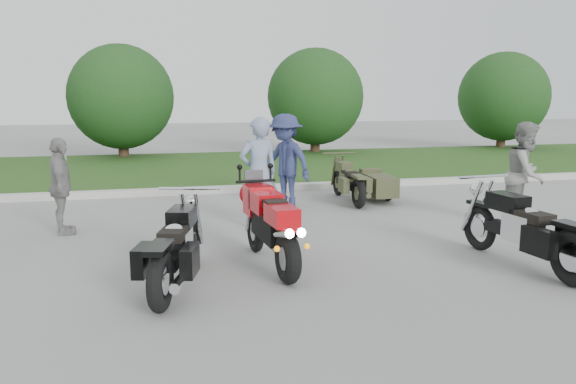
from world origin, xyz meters
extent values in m
plane|color=#9A9A95|center=(0.00, 0.00, 0.00)|extent=(80.00, 80.00, 0.00)
cube|color=#B9B6AE|center=(0.00, 6.00, 0.07)|extent=(60.00, 0.30, 0.15)
cube|color=#375E20|center=(0.00, 10.15, 0.07)|extent=(60.00, 8.00, 0.14)
cylinder|color=#3F2B1C|center=(-3.00, 13.50, 0.60)|extent=(0.36, 0.36, 1.20)
sphere|color=#143815|center=(-3.00, 13.50, 2.20)|extent=(3.60, 3.60, 3.60)
cylinder|color=#3F2B1C|center=(4.00, 13.50, 0.60)|extent=(0.36, 0.36, 1.20)
sphere|color=#143815|center=(4.00, 13.50, 2.20)|extent=(3.60, 3.60, 3.60)
cylinder|color=#3F2B1C|center=(12.00, 13.50, 0.60)|extent=(0.36, 0.36, 1.20)
sphere|color=#143815|center=(12.00, 13.50, 2.20)|extent=(3.60, 3.60, 3.60)
torus|color=black|center=(-0.50, -0.62, 0.32)|extent=(0.25, 0.65, 0.64)
torus|color=black|center=(-0.63, 0.87, 0.31)|extent=(0.17, 0.63, 0.62)
cube|color=black|center=(-0.56, 0.07, 0.57)|extent=(0.36, 0.95, 0.36)
cube|color=#BF070E|center=(-0.58, 0.31, 0.84)|extent=(0.40, 0.59, 0.27)
cube|color=#BF070E|center=(-0.52, -0.39, 0.80)|extent=(0.35, 0.59, 0.23)
cube|color=black|center=(-0.55, -0.06, 0.89)|extent=(0.30, 0.38, 0.10)
cube|color=#BF070E|center=(-0.61, 0.69, 0.80)|extent=(0.38, 0.44, 0.41)
cylinder|color=silver|center=(-0.57, -0.68, 0.64)|extent=(0.15, 0.48, 0.22)
cylinder|color=silver|center=(-0.43, -0.67, 0.64)|extent=(0.15, 0.48, 0.22)
torus|color=black|center=(-2.01, -1.17, 0.34)|extent=(0.34, 0.70, 0.68)
torus|color=black|center=(-1.58, 0.42, 0.32)|extent=(0.28, 0.65, 0.64)
cube|color=black|center=(-1.80, -0.37, 0.42)|extent=(0.52, 1.21, 0.14)
cube|color=silver|center=(-1.80, -0.37, 0.50)|extent=(0.41, 0.51, 0.35)
cube|color=black|center=(-1.72, -0.08, 0.78)|extent=(0.41, 0.60, 0.22)
cube|color=black|center=(-1.83, -0.52, 0.68)|extent=(0.40, 0.55, 0.12)
cube|color=black|center=(-2.01, -1.17, 0.70)|extent=(0.36, 0.59, 0.06)
cylinder|color=silver|center=(-1.71, -0.76, 0.28)|extent=(0.38, 1.08, 0.10)
torus|color=black|center=(2.77, -1.52, 0.35)|extent=(0.25, 0.72, 0.71)
torus|color=black|center=(2.60, 0.19, 0.33)|extent=(0.19, 0.68, 0.67)
cube|color=black|center=(2.68, -0.67, 0.44)|extent=(0.35, 1.27, 0.15)
cube|color=silver|center=(2.68, -0.67, 0.52)|extent=(0.36, 0.50, 0.37)
cube|color=black|center=(2.65, -0.36, 0.81)|extent=(0.35, 0.60, 0.23)
cube|color=black|center=(2.70, -0.82, 0.71)|extent=(0.34, 0.55, 0.13)
cylinder|color=silver|center=(2.90, -1.01, 0.29)|extent=(0.22, 1.15, 0.10)
torus|color=black|center=(1.96, 3.49, 0.31)|extent=(0.19, 0.64, 0.63)
torus|color=black|center=(2.04, 5.01, 0.30)|extent=(0.14, 0.60, 0.59)
cube|color=black|center=(2.00, 4.25, 0.39)|extent=(0.26, 1.12, 0.13)
cube|color=#3C3F25|center=(2.00, 4.25, 0.46)|extent=(0.30, 0.43, 0.32)
cube|color=#3C3F25|center=(2.02, 4.53, 0.72)|extent=(0.29, 0.52, 0.20)
cube|color=black|center=(2.00, 4.11, 0.63)|extent=(0.28, 0.47, 0.11)
cube|color=#3C3F25|center=(1.96, 3.49, 0.65)|extent=(0.23, 0.52, 0.06)
cylinder|color=#3C3F25|center=(2.15, 3.92, 0.26)|extent=(0.15, 1.02, 0.09)
cube|color=#3C3F25|center=(2.64, 4.12, 0.37)|extent=(0.57, 1.23, 0.42)
torus|color=black|center=(2.87, 4.11, 0.26)|extent=(0.14, 0.52, 0.52)
imported|color=#7A87A6|center=(-0.28, 2.42, 0.95)|extent=(0.76, 0.57, 1.89)
imported|color=gray|center=(4.24, 1.43, 0.91)|extent=(1.12, 1.08, 1.81)
imported|color=navy|center=(0.56, 3.95, 0.95)|extent=(1.30, 1.40, 1.89)
imported|color=gray|center=(-3.50, 2.66, 0.79)|extent=(0.52, 0.97, 1.58)
camera|label=1|loc=(-2.04, -6.94, 2.25)|focal=35.00mm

